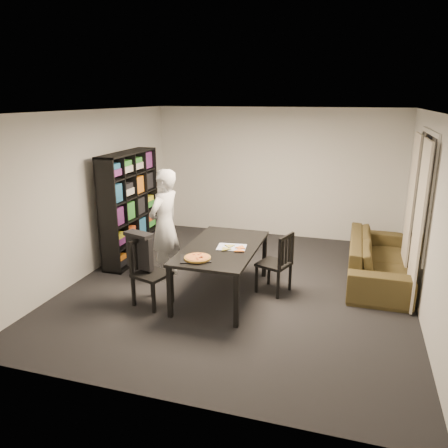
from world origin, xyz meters
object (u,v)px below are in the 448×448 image
(person, at_px, (165,225))
(chair_right, at_px, (279,260))
(baking_tray, at_px, (196,258))
(sofa, at_px, (378,259))
(pepperoni_pizza, at_px, (197,258))
(chair_left, at_px, (147,267))
(bookshelf, at_px, (130,207))
(dining_table, at_px, (222,251))

(person, bearing_deg, chair_right, 100.21)
(chair_right, height_order, baking_tray, chair_right)
(chair_right, xyz_separation_m, sofa, (1.41, 0.98, -0.18))
(baking_tray, distance_m, pepperoni_pizza, 0.04)
(pepperoni_pizza, height_order, sofa, pepperoni_pizza)
(person, distance_m, baking_tray, 1.27)
(chair_left, bearing_deg, person, 25.14)
(chair_left, height_order, pepperoni_pizza, chair_left)
(bookshelf, bearing_deg, chair_left, -54.99)
(chair_left, xyz_separation_m, chair_right, (1.69, 0.85, -0.01))
(pepperoni_pizza, xyz_separation_m, sofa, (2.34, 1.88, -0.44))
(bookshelf, distance_m, sofa, 4.22)
(chair_left, bearing_deg, sofa, -42.50)
(dining_table, xyz_separation_m, chair_left, (-0.91, -0.55, -0.15))
(dining_table, relative_size, pepperoni_pizza, 5.13)
(sofa, bearing_deg, chair_right, 124.68)
(bookshelf, xyz_separation_m, chair_left, (1.06, -1.51, -0.42))
(chair_right, bearing_deg, chair_left, -44.16)
(bookshelf, xyz_separation_m, dining_table, (1.97, -0.96, -0.27))
(baking_tray, bearing_deg, bookshelf, 139.22)
(dining_table, distance_m, chair_left, 1.08)
(sofa, bearing_deg, bookshelf, 94.38)
(bookshelf, height_order, pepperoni_pizza, bookshelf)
(baking_tray, relative_size, sofa, 0.17)
(person, relative_size, sofa, 0.76)
(bookshelf, height_order, sofa, bookshelf)
(chair_right, height_order, sofa, chair_right)
(person, xyz_separation_m, baking_tray, (0.86, -0.93, -0.12))
(bookshelf, bearing_deg, baking_tray, -40.78)
(baking_tray, height_order, pepperoni_pizza, pepperoni_pizza)
(chair_right, bearing_deg, person, -72.30)
(dining_table, xyz_separation_m, person, (-1.04, 0.35, 0.19))
(bookshelf, bearing_deg, sofa, 4.38)
(chair_right, distance_m, baking_tray, 1.33)
(bookshelf, relative_size, pepperoni_pizza, 5.43)
(chair_left, distance_m, person, 0.97)
(baking_tray, bearing_deg, chair_left, 177.34)
(chair_left, distance_m, sofa, 3.61)
(pepperoni_pizza, bearing_deg, sofa, 38.80)
(sofa, bearing_deg, baking_tray, 128.14)
(chair_left, xyz_separation_m, baking_tray, (0.73, -0.03, 0.22))
(dining_table, bearing_deg, baking_tray, -107.45)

